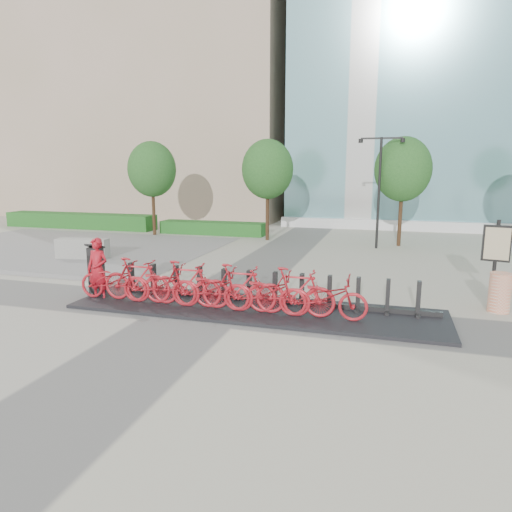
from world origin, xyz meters
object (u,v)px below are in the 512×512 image
(kiosk, at_px, (96,269))
(worker_red, at_px, (98,269))
(map_sign, at_px, (496,247))
(jersey_barrier, at_px, (83,248))
(bike_0, at_px, (113,280))
(construction_barrel, at_px, (500,292))

(kiosk, xyz_separation_m, worker_red, (0.36, -0.43, 0.10))
(worker_red, xyz_separation_m, map_sign, (10.53, 3.30, 0.60))
(worker_red, xyz_separation_m, jersey_barrier, (-4.35, 5.07, -0.47))
(worker_red, bearing_deg, map_sign, 21.34)
(worker_red, height_order, map_sign, map_sign)
(bike_0, distance_m, jersey_barrier, 7.06)
(bike_0, xyz_separation_m, map_sign, (10.02, 3.34, 0.86))
(bike_0, relative_size, construction_barrel, 2.01)
(worker_red, bearing_deg, construction_barrel, 14.75)
(worker_red, relative_size, jersey_barrier, 0.83)
(worker_red, bearing_deg, kiosk, 133.94)
(worker_red, relative_size, map_sign, 0.78)
(worker_red, bearing_deg, jersey_barrier, 134.55)
(jersey_barrier, bearing_deg, worker_red, -59.68)
(kiosk, distance_m, map_sign, 11.29)
(worker_red, height_order, jersey_barrier, worker_red)
(jersey_barrier, bearing_deg, bike_0, -56.75)
(bike_0, distance_m, construction_barrel, 10.14)
(construction_barrel, xyz_separation_m, map_sign, (0.09, 1.31, 0.97))
(kiosk, distance_m, worker_red, 0.57)
(map_sign, bearing_deg, jersey_barrier, -174.97)
(construction_barrel, bearing_deg, kiosk, -171.74)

